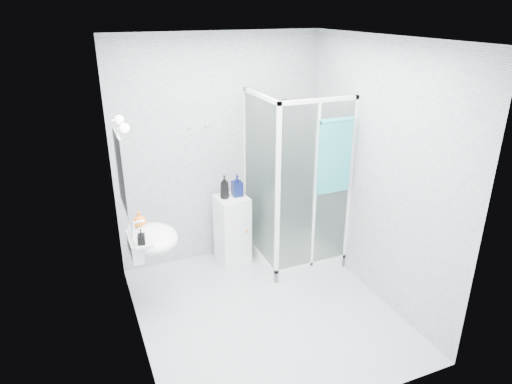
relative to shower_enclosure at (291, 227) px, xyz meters
name	(u,v)px	position (x,y,z in m)	size (l,w,h in m)	color
room	(266,191)	(-0.67, -0.77, 0.85)	(2.40, 2.60, 2.60)	#B9BEC0
shower_enclosure	(291,227)	(0.00, 0.00, 0.00)	(0.90, 0.95, 2.00)	white
wall_basin	(151,239)	(-1.66, -0.32, 0.35)	(0.46, 0.56, 0.35)	white
mirror	(121,172)	(-1.85, -0.32, 1.05)	(0.02, 0.60, 0.70)	white
vanity_lights	(121,124)	(-1.80, -0.32, 1.47)	(0.10, 0.40, 0.08)	silver
wall_hooks	(198,127)	(-0.92, 0.49, 1.17)	(0.23, 0.06, 0.03)	silver
storage_cabinet	(232,230)	(-0.63, 0.27, -0.03)	(0.37, 0.38, 0.83)	white
hand_towel	(335,154)	(0.27, -0.40, 0.98)	(0.37, 0.05, 0.79)	teal
shampoo_bottle_a	(224,187)	(-0.71, 0.28, 0.51)	(0.10, 0.10, 0.27)	black
shampoo_bottle_b	(237,185)	(-0.56, 0.29, 0.50)	(0.11, 0.12, 0.25)	#0B1343
soap_dispenser_orange	(139,219)	(-1.72, -0.15, 0.50)	(0.13, 0.13, 0.16)	orange
soap_dispenser_black	(141,237)	(-1.76, -0.51, 0.49)	(0.06, 0.07, 0.14)	black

